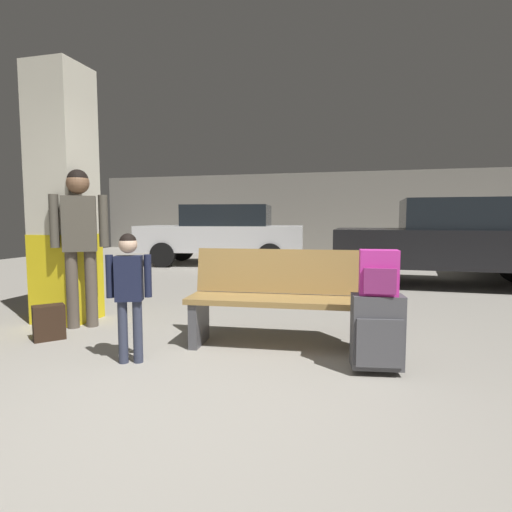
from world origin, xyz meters
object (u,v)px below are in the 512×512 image
at_px(adult, 80,231).
at_px(child, 129,284).
at_px(parked_car_near, 459,240).
at_px(parked_car_far, 224,233).
at_px(suitcase, 377,332).
at_px(structural_pillar, 64,197).
at_px(backpack_bright, 379,273).
at_px(backpack_dark_floor, 49,323).
at_px(bench, 276,299).

bearing_deg(adult, child, -37.83).
distance_m(parked_car_near, parked_car_far, 5.54).
height_order(child, parked_car_near, parked_car_near).
height_order(child, adult, adult).
xyz_separation_m(suitcase, adult, (-3.05, 0.60, 0.72)).
xyz_separation_m(suitcase, parked_car_far, (-3.63, 6.88, 0.48)).
distance_m(structural_pillar, backpack_bright, 3.57).
bearing_deg(parked_car_far, parked_car_near, -23.49).
bearing_deg(structural_pillar, parked_car_near, 38.37).
relative_size(backpack_bright, backpack_dark_floor, 1.00).
distance_m(backpack_bright, child, 1.96).
relative_size(suitcase, backpack_bright, 1.78).
relative_size(backpack_bright, parked_car_near, 0.08).
distance_m(adult, parked_car_near, 6.08).
height_order(backpack_bright, parked_car_near, parked_car_near).
bearing_deg(backpack_bright, parked_car_near, 72.68).
bearing_deg(backpack_bright, bench, 151.31).
relative_size(child, parked_car_far, 0.25).
xyz_separation_m(child, parked_car_near, (3.40, 4.94, 0.15)).
bearing_deg(suitcase, parked_car_near, 72.68).
xyz_separation_m(structural_pillar, backpack_dark_floor, (0.35, -0.70, -1.25)).
relative_size(bench, backpack_dark_floor, 4.81).
relative_size(suitcase, backpack_dark_floor, 1.78).
bearing_deg(suitcase, bench, 151.35).
bearing_deg(suitcase, child, -172.15).
bearing_deg(parked_car_near, suitcase, -107.32).
height_order(adult, parked_car_near, adult).
distance_m(backpack_dark_floor, parked_car_near, 6.45).
xyz_separation_m(structural_pillar, parked_car_far, (-0.21, 6.06, -0.61)).
bearing_deg(child, structural_pillar, 143.73).
xyz_separation_m(child, backpack_dark_floor, (-1.13, 0.38, -0.49)).
xyz_separation_m(backpack_dark_floor, parked_car_far, (-0.56, 6.77, 0.64)).
bearing_deg(parked_car_far, backpack_dark_floor, -85.27).
bearing_deg(backpack_dark_floor, bench, 9.66).
bearing_deg(backpack_bright, adult, 168.92).
bearing_deg(backpack_dark_floor, parked_car_near, 45.23).
relative_size(bench, backpack_bright, 4.81).
bearing_deg(parked_car_near, parked_car_far, 156.51).
height_order(backpack_bright, adult, adult).
relative_size(backpack_bright, adult, 0.20).
xyz_separation_m(backpack_dark_floor, parked_car_near, (4.52, 4.56, 0.64)).
xyz_separation_m(parked_car_near, parked_car_far, (-5.08, 2.21, 0.00)).
height_order(backpack_bright, child, child).
bearing_deg(backpack_bright, backpack_dark_floor, 177.91).
distance_m(structural_pillar, child, 1.98).
height_order(structural_pillar, backpack_dark_floor, structural_pillar).
xyz_separation_m(adult, parked_car_near, (4.51, 4.07, -0.24)).
relative_size(adult, parked_car_far, 0.39).
height_order(backpack_dark_floor, parked_car_far, parked_car_far).
bearing_deg(structural_pillar, parked_car_far, 92.01).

